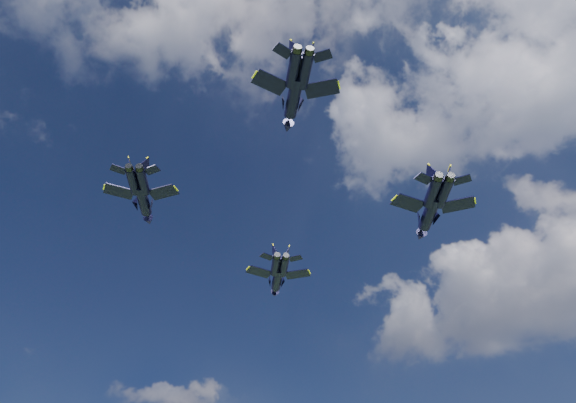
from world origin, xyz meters
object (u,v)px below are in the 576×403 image
at_px(jet_left, 144,201).
at_px(jet_slot, 293,100).
at_px(jet_right, 429,215).
at_px(jet_lead, 277,280).

relative_size(jet_left, jet_slot, 1.06).
xyz_separation_m(jet_right, jet_slot, (-3.56, -30.89, 0.38)).
bearing_deg(jet_left, jet_lead, 45.81).
distance_m(jet_lead, jet_right, 29.19).
height_order(jet_left, jet_slot, jet_slot).
bearing_deg(jet_slot, jet_right, 38.30).
height_order(jet_lead, jet_slot, jet_slot).
bearing_deg(jet_lead, jet_right, -41.57).
bearing_deg(jet_right, jet_left, -177.34).
xyz_separation_m(jet_lead, jet_right, (29.15, 0.65, 1.44)).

